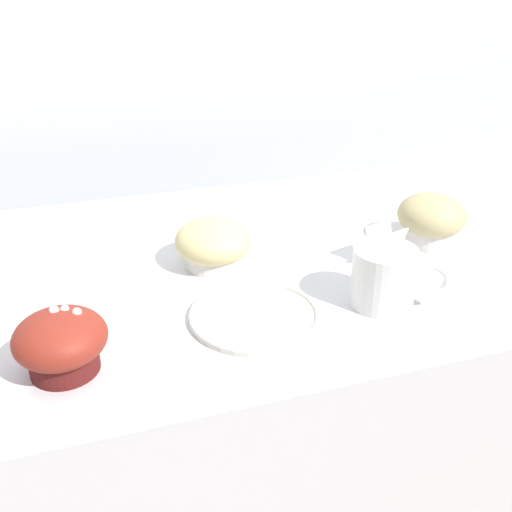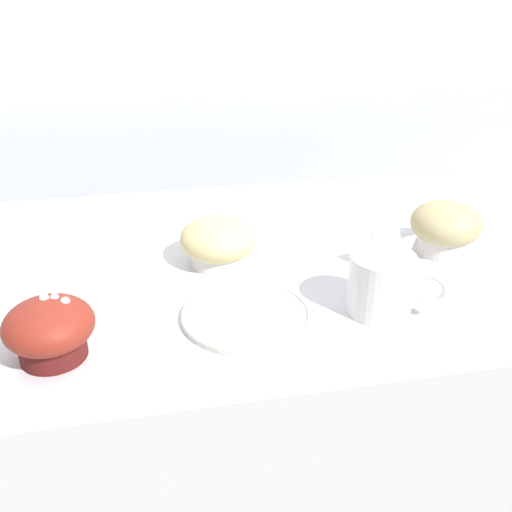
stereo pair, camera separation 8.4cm
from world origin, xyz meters
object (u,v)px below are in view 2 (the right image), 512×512
muffin_back_left (219,241)px  serving_plate (247,315)px  coffee_cup (383,283)px  muffin_front_center (445,227)px  muffin_back_right (50,329)px

muffin_back_left → serving_plate: (0.01, -0.16, -0.03)m
muffin_back_left → serving_plate: 0.17m
coffee_cup → muffin_front_center: bearing=41.8°
muffin_front_center → serving_plate: muffin_front_center is taller
muffin_back_left → coffee_cup: bearing=-43.7°
coffee_cup → serving_plate: bearing=174.0°
coffee_cup → muffin_back_left: bearing=136.3°
muffin_front_center → muffin_back_right: size_ratio=1.04×
muffin_front_center → coffee_cup: muffin_front_center is taller
muffin_front_center → serving_plate: bearing=-159.5°
muffin_front_center → serving_plate: 0.36m
muffin_back_right → coffee_cup: 0.41m
muffin_back_left → coffee_cup: 0.26m
muffin_front_center → serving_plate: size_ratio=0.64×
muffin_back_left → muffin_back_right: bearing=-138.7°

